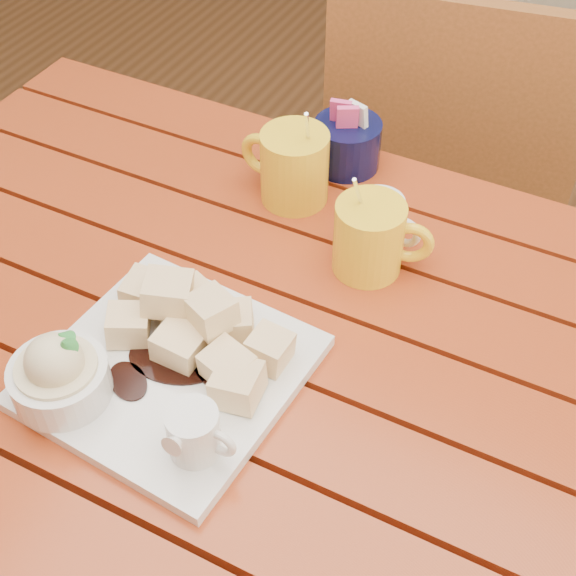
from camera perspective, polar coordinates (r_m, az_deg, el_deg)
The scene contains 7 objects.
table at distance 1.06m, azimuth -2.56°, elevation -6.13°, with size 1.20×0.79×0.75m.
dessert_plate at distance 0.91m, azimuth -9.89°, elevation -5.31°, with size 0.29×0.29×0.11m.
coffee_mug_left at distance 1.12m, azimuth 0.32°, elevation 8.72°, with size 0.14×0.10×0.16m.
coffee_mug_right at distance 1.02m, azimuth 5.94°, elevation 3.64°, with size 0.13×0.09×0.15m.
cream_pitcher at distance 1.05m, azimuth 6.49°, elevation 4.62°, with size 0.09×0.08×0.08m.
sugar_caddy at distance 1.19m, azimuth 4.23°, elevation 10.25°, with size 0.10×0.10×0.11m.
chair_far at distance 1.60m, azimuth 11.19°, elevation 7.87°, with size 0.50×0.50×0.93m.
Camera 1 is at (0.34, -0.56, 1.48)m, focal length 50.00 mm.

